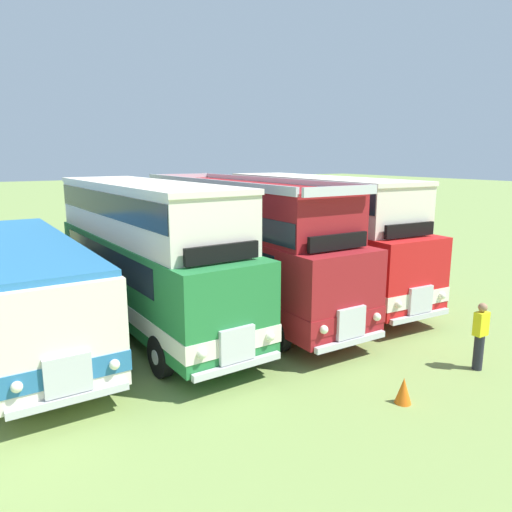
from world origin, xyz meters
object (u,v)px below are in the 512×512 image
(bus_fifth_in_row, at_px, (146,249))
(marshal_person, at_px, (480,336))
(cone_near_end, at_px, (403,391))
(bus_seventh_in_row, at_px, (317,230))
(bus_sixth_in_row, at_px, (239,241))
(bus_fourth_in_row, at_px, (26,284))

(bus_fifth_in_row, distance_m, marshal_person, 9.59)
(cone_near_end, xyz_separation_m, marshal_person, (2.91, 0.21, 0.60))
(cone_near_end, bearing_deg, marshal_person, 4.16)
(bus_seventh_in_row, height_order, marshal_person, bus_seventh_in_row)
(bus_sixth_in_row, distance_m, bus_seventh_in_row, 3.40)
(bus_fourth_in_row, bearing_deg, marshal_person, -39.74)
(bus_sixth_in_row, xyz_separation_m, marshal_person, (2.54, -7.65, -1.48))
(bus_sixth_in_row, bearing_deg, bus_fourth_in_row, 179.12)
(cone_near_end, bearing_deg, bus_seventh_in_row, 64.22)
(bus_fifth_in_row, xyz_separation_m, cone_near_end, (3.03, -7.57, -2.18))
(bus_sixth_in_row, bearing_deg, bus_seventh_in_row, -1.04)
(bus_sixth_in_row, distance_m, cone_near_end, 8.14)
(bus_seventh_in_row, bearing_deg, bus_fourth_in_row, 179.07)
(bus_fifth_in_row, relative_size, bus_seventh_in_row, 0.99)
(bus_seventh_in_row, bearing_deg, marshal_person, -96.47)
(bus_sixth_in_row, bearing_deg, marshal_person, -71.64)
(marshal_person, bearing_deg, bus_fourth_in_row, 140.26)
(cone_near_end, bearing_deg, bus_sixth_in_row, 87.32)
(bus_fourth_in_row, height_order, cone_near_end, bus_fourth_in_row)
(bus_fifth_in_row, relative_size, cone_near_end, 17.69)
(cone_near_end, distance_m, marshal_person, 2.97)
(bus_seventh_in_row, xyz_separation_m, cone_near_end, (-3.77, -7.80, -2.18))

